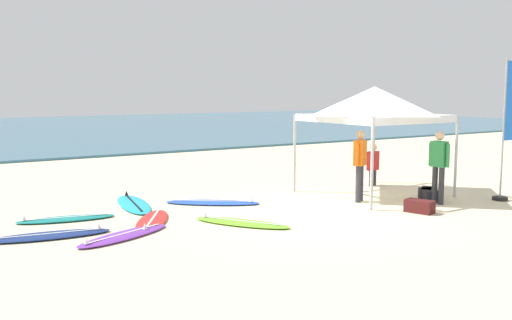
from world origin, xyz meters
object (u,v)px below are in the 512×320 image
(surfboard_lime, at_px, (241,222))
(surfboard_red, at_px, (152,221))
(surfboard_navy, at_px, (47,236))
(person_orange, at_px, (360,161))
(gear_bag_on_sand, at_px, (429,195))
(surfboard_teal, at_px, (66,219))
(gear_bag_by_pole, at_px, (420,206))
(person_red, at_px, (373,163))
(surfboard_cyan, at_px, (134,204))
(canopy_tent, at_px, (374,101))
(banner_flag, at_px, (506,135))
(person_green, at_px, (439,162))
(gear_bag_near_tent, at_px, (428,193))
(surfboard_blue, at_px, (213,202))
(surfboard_purple, at_px, (124,235))

(surfboard_lime, height_order, surfboard_red, same)
(surfboard_navy, xyz_separation_m, person_orange, (7.08, -0.56, 0.95))
(gear_bag_on_sand, bearing_deg, surfboard_teal, 161.97)
(gear_bag_by_pole, bearing_deg, person_red, 62.09)
(surfboard_navy, bearing_deg, person_orange, -4.55)
(surfboard_cyan, bearing_deg, surfboard_red, -99.70)
(canopy_tent, xyz_separation_m, gear_bag_by_pole, (-0.73, -2.19, -2.25))
(banner_flag, bearing_deg, surfboard_red, 163.76)
(person_red, xyz_separation_m, banner_flag, (1.21, -3.22, 0.92))
(surfboard_cyan, bearing_deg, surfboard_lime, -69.39)
(person_red, height_order, gear_bag_on_sand, person_red)
(surfboard_cyan, height_order, gear_bag_by_pole, gear_bag_by_pole)
(canopy_tent, relative_size, banner_flag, 0.87)
(person_orange, bearing_deg, surfboard_navy, 175.45)
(canopy_tent, distance_m, person_green, 2.28)
(surfboard_navy, relative_size, surfboard_cyan, 0.93)
(person_orange, height_order, person_red, person_orange)
(canopy_tent, bearing_deg, person_green, -77.57)
(surfboard_teal, height_order, gear_bag_near_tent, gear_bag_near_tent)
(person_green, distance_m, gear_bag_on_sand, 0.95)
(person_red, relative_size, gear_bag_near_tent, 2.00)
(surfboard_lime, distance_m, gear_bag_by_pole, 4.01)
(person_orange, bearing_deg, banner_flag, -28.95)
(gear_bag_near_tent, bearing_deg, surfboard_teal, 163.23)
(person_red, xyz_separation_m, gear_bag_near_tent, (-0.25, -2.16, -0.52))
(gear_bag_near_tent, bearing_deg, surfboard_navy, 172.04)
(surfboard_red, bearing_deg, person_red, 7.00)
(canopy_tent, distance_m, gear_bag_near_tent, 2.64)
(surfboard_navy, xyz_separation_m, gear_bag_on_sand, (8.59, -1.37, 0.10))
(surfboard_blue, bearing_deg, surfboard_teal, 178.05)
(gear_bag_on_sand, bearing_deg, banner_flag, -29.75)
(canopy_tent, relative_size, gear_bag_near_tent, 4.95)
(person_red, bearing_deg, surfboard_cyan, 171.34)
(surfboard_cyan, bearing_deg, gear_bag_on_sand, -28.04)
(canopy_tent, height_order, gear_bag_by_pole, canopy_tent)
(surfboard_teal, xyz_separation_m, surfboard_purple, (0.53, -1.96, -0.00))
(surfboard_lime, xyz_separation_m, gear_bag_on_sand, (5.10, -0.34, 0.10))
(canopy_tent, relative_size, surfboard_purple, 1.39)
(surfboard_purple, distance_m, gear_bag_by_pole, 6.33)
(banner_flag, height_order, gear_bag_on_sand, banner_flag)
(surfboard_navy, bearing_deg, banner_flag, -12.63)
(surfboard_blue, distance_m, person_green, 5.35)
(surfboard_lime, relative_size, gear_bag_near_tent, 3.43)
(person_orange, bearing_deg, surfboard_teal, 164.54)
(surfboard_purple, distance_m, surfboard_red, 1.21)
(surfboard_blue, bearing_deg, person_green, -32.99)
(person_orange, distance_m, banner_flag, 3.60)
(banner_flag, bearing_deg, gear_bag_by_pole, 178.36)
(gear_bag_near_tent, bearing_deg, gear_bag_by_pole, -145.31)
(canopy_tent, height_order, gear_bag_near_tent, canopy_tent)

